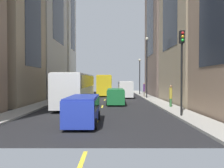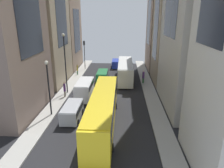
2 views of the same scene
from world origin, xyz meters
name	(u,v)px [view 1 (image 1 of 2)]	position (x,y,z in m)	size (l,w,h in m)	color
ground_plane	(104,100)	(0.00, 0.00, 0.00)	(39.26, 39.26, 0.00)	black
sidewalk_west	(56,99)	(-6.63, 0.00, 0.07)	(1.99, 44.00, 0.15)	#9E9B93
sidewalk_east	(152,99)	(6.63, 0.00, 0.07)	(1.99, 44.00, 0.15)	#9E9B93
lane_stripe_0	(81,162)	(0.00, -21.00, 0.01)	(0.16, 2.00, 0.01)	yellow
lane_stripe_1	(96,120)	(0.00, -14.00, 0.01)	(0.16, 2.00, 0.01)	yellow
lane_stripe_2	(101,106)	(0.00, -7.00, 0.01)	(0.16, 2.00, 0.01)	yellow
lane_stripe_3	(104,100)	(0.00, 0.00, 0.01)	(0.16, 2.00, 0.01)	yellow
lane_stripe_4	(105,96)	(0.00, 7.00, 0.01)	(0.16, 2.00, 0.01)	yellow
lane_stripe_5	(106,93)	(0.00, 14.00, 0.01)	(0.16, 2.00, 0.01)	yellow
lane_stripe_6	(107,91)	(0.00, 21.00, 0.01)	(0.16, 2.00, 0.01)	yellow
building_east_2	(171,7)	(11.76, 8.60, 15.86)	(7.94, 11.14, 31.72)	#7A665B
city_bus_white	(76,87)	(-2.81, -5.76, 2.01)	(2.80, 11.80, 3.35)	silver
streetcar_yellow	(104,83)	(-0.30, 11.52, 2.13)	(2.70, 14.46, 3.59)	yellow
delivery_van_white	(124,88)	(3.08, 3.78, 1.51)	(2.25, 5.22, 2.58)	white
car_silver_0	(124,89)	(3.41, 10.13, 1.03)	(2.04, 4.44, 1.74)	#B7BABF
car_green_1	(115,95)	(1.39, -4.99, 1.02)	(2.02, 4.64, 1.73)	#1E7238
car_blue_2	(82,108)	(-0.79, -15.27, 1.02)	(1.92, 4.22, 1.72)	#2338AD
pedestrian_walking_far	(143,89)	(6.03, 3.65, 1.33)	(0.34, 0.34, 2.20)	gray
pedestrian_crossing_mid	(170,95)	(6.69, -8.24, 1.30)	(0.29, 0.29, 2.09)	#336B38
pedestrian_crossing_near	(53,92)	(-5.97, -3.56, 1.32)	(0.39, 0.39, 2.22)	#336B38
traffic_light_near_corner	(181,57)	(6.04, -13.11, 4.39)	(0.32, 0.44, 6.13)	black
streetlamp_near	(139,72)	(6.14, 9.42, 4.19)	(0.44, 0.44, 6.54)	black
streetlamp_far	(146,62)	(6.14, 1.93, 5.44)	(0.44, 0.44, 8.89)	black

